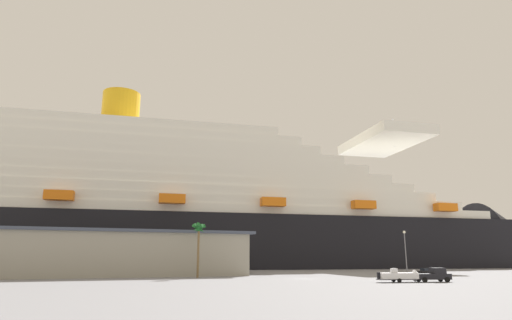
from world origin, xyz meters
name	(u,v)px	position (x,y,z in m)	size (l,w,h in m)	color
ground_plane	(260,273)	(0.00, 30.00, 0.00)	(600.00, 600.00, 0.00)	gray
cruise_ship	(208,214)	(-5.96, 76.43, 19.07)	(275.97, 45.30, 67.97)	black
terminal_building	(88,253)	(-40.03, 25.29, 4.69)	(69.30, 33.18, 9.33)	gray
pickup_truck	(433,275)	(15.59, -15.73, 1.04)	(5.82, 2.89, 2.20)	black
small_boat_on_trailer	(402,276)	(10.42, -15.00, 0.96)	(8.28, 2.92, 2.15)	#595960
palm_tree	(199,232)	(-18.39, 9.28, 8.77)	(2.85, 2.92, 10.52)	brown
street_lamp	(405,247)	(22.15, 0.79, 5.83)	(0.56, 0.56, 9.12)	slate
parked_car_yellow_taxi	(89,272)	(-39.16, 21.67, 0.83)	(4.67, 2.64, 1.58)	yellow
parked_car_blue_suv	(133,272)	(-30.42, 20.60, 0.84)	(4.98, 2.84, 1.58)	#264C99
parked_car_black_coupe	(428,272)	(31.04, 6.25, 0.83)	(4.30, 2.28, 1.58)	black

